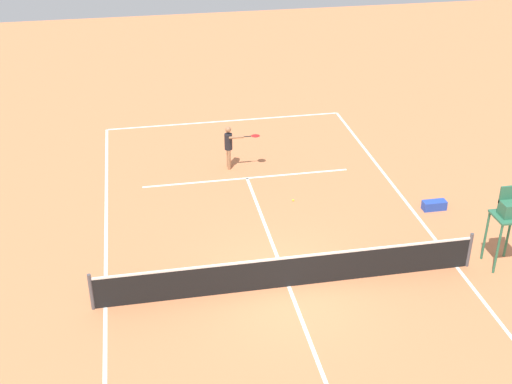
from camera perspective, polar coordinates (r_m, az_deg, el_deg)
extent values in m
plane|color=#D37A4C|center=(18.53, 2.75, -7.89)|extent=(60.00, 60.00, 0.00)
cube|color=white|center=(28.60, -2.61, 5.96)|extent=(9.72, 0.10, 0.01)
cube|color=white|center=(20.05, 16.47, -6.04)|extent=(0.10, 23.40, 0.01)
cube|color=white|center=(18.21, -12.51, -9.41)|extent=(0.10, 23.40, 0.01)
cube|color=white|center=(23.88, -0.76, 1.17)|extent=(7.29, 0.10, 0.01)
cube|color=white|center=(18.53, 2.75, -7.89)|extent=(0.10, 12.87, 0.01)
cylinder|color=#4C4C51|center=(19.90, 17.46, -4.66)|extent=(0.10, 0.10, 1.07)
cylinder|color=#4C4C51|center=(17.91, -13.65, -8.14)|extent=(0.10, 0.10, 1.07)
cube|color=black|center=(18.26, 2.79, -6.75)|extent=(10.32, 0.03, 0.91)
cube|color=white|center=(17.99, 2.82, -5.51)|extent=(10.32, 0.04, 0.06)
cylinder|color=#9E704C|center=(24.54, -2.33, 2.92)|extent=(0.12, 0.12, 0.75)
cylinder|color=#9E704C|center=(24.37, -2.27, 2.72)|extent=(0.12, 0.12, 0.75)
cylinder|color=black|center=(24.17, -2.33, 4.25)|extent=(0.28, 0.28, 0.59)
sphere|color=#9E704C|center=(23.98, -2.35, 5.25)|extent=(0.21, 0.21, 0.21)
cylinder|color=#9E704C|center=(24.32, -2.40, 4.49)|extent=(0.09, 0.09, 0.52)
cylinder|color=#9E704C|center=(23.94, -1.66, 4.61)|extent=(0.52, 0.09, 0.09)
cylinder|color=black|center=(24.00, -0.73, 4.68)|extent=(0.26, 0.04, 0.04)
ellipsoid|color=red|center=(24.05, -0.05, 4.73)|extent=(0.32, 0.28, 0.04)
sphere|color=#CCE033|center=(22.46, 3.14, -0.69)|extent=(0.07, 0.07, 0.07)
cylinder|color=#2D6B4C|center=(19.71, 19.60, -4.55)|extent=(0.07, 0.07, 1.55)
cylinder|color=#2D6B4C|center=(20.55, 20.40, -3.26)|extent=(0.07, 0.07, 1.55)
cylinder|color=#2D6B4C|center=(20.22, 18.68, -3.50)|extent=(0.07, 0.07, 1.55)
cube|color=#2D6B4C|center=(19.73, 20.39, -1.92)|extent=(0.80, 0.80, 0.06)
cube|color=#2D6B4C|center=(19.62, 20.51, -1.34)|extent=(0.50, 0.44, 0.40)
cube|color=#2D6B4C|center=(19.61, 20.40, -0.17)|extent=(0.50, 0.06, 0.50)
cube|color=#2647B7|center=(22.64, 14.71, -1.08)|extent=(0.76, 0.32, 0.30)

